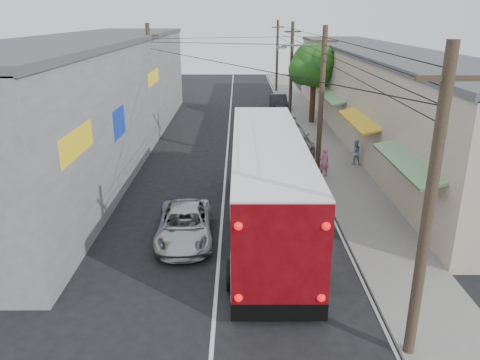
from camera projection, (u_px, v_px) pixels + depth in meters
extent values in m
plane|color=black|center=(215.00, 310.00, 14.22)|extent=(120.00, 120.00, 0.00)
cube|color=slate|center=(320.00, 141.00, 33.09)|extent=(3.00, 80.00, 0.12)
cube|color=#B19F8C|center=(379.00, 95.00, 34.01)|extent=(6.00, 40.00, 6.00)
cube|color=#4C4C51|center=(383.00, 51.00, 32.98)|extent=(6.20, 40.00, 0.30)
cube|color=#1A6D18|center=(410.00, 161.00, 18.95)|extent=(1.39, 6.00, 0.46)
cube|color=orange|center=(361.00, 119.00, 26.49)|extent=(1.39, 6.00, 0.46)
cube|color=#1A6D18|center=(334.00, 96.00, 34.03)|extent=(1.39, 6.00, 0.46)
cube|color=orange|center=(316.00, 81.00, 41.58)|extent=(1.39, 6.00, 0.46)
cube|color=#1A6D18|center=(304.00, 71.00, 49.12)|extent=(1.39, 6.00, 0.46)
cube|color=gray|center=(95.00, 97.00, 30.00)|extent=(7.00, 36.00, 7.00)
cube|color=#4C4C51|center=(89.00, 39.00, 28.80)|extent=(7.20, 36.00, 0.30)
cube|color=yellow|center=(76.00, 143.00, 16.58)|extent=(0.12, 3.50, 1.00)
cube|color=#1433A5|center=(118.00, 123.00, 22.43)|extent=(0.12, 2.20, 1.40)
cube|color=yellow|center=(153.00, 77.00, 31.56)|extent=(0.12, 4.00, 0.90)
cylinder|color=#473828|center=(428.00, 216.00, 11.03)|extent=(0.28, 0.28, 8.00)
cube|color=#473828|center=(448.00, 78.00, 9.96)|extent=(1.40, 0.12, 0.12)
cylinder|color=#473828|center=(321.00, 103.00, 25.17)|extent=(0.28, 0.28, 8.00)
cube|color=#473828|center=(325.00, 41.00, 24.10)|extent=(1.40, 0.12, 0.12)
cylinder|color=#473828|center=(291.00, 71.00, 39.31)|extent=(0.28, 0.28, 8.00)
cube|color=#473828|center=(293.00, 32.00, 38.25)|extent=(1.40, 0.12, 0.12)
cylinder|color=#473828|center=(277.00, 57.00, 53.46)|extent=(0.28, 0.28, 8.00)
cube|color=#473828|center=(278.00, 27.00, 52.39)|extent=(1.40, 0.12, 0.12)
cylinder|color=#473828|center=(151.00, 85.00, 31.73)|extent=(0.28, 0.28, 8.00)
cube|color=#473828|center=(148.00, 36.00, 30.66)|extent=(1.40, 0.12, 0.12)
cylinder|color=#59595E|center=(303.00, 45.00, 24.17)|extent=(2.20, 0.10, 0.10)
cube|color=#59595E|center=(282.00, 47.00, 24.20)|extent=(0.50, 0.18, 0.12)
cylinder|color=#3F2B19|center=(313.00, 99.00, 38.10)|extent=(0.44, 0.44, 4.00)
sphere|color=#154B14|center=(314.00, 64.00, 37.17)|extent=(3.60, 3.60, 3.60)
sphere|color=#154B14|center=(325.00, 71.00, 37.94)|extent=(2.60, 2.60, 2.60)
sphere|color=#154B14|center=(303.00, 70.00, 36.92)|extent=(2.40, 2.40, 2.40)
sphere|color=#154B14|center=(322.00, 60.00, 36.09)|extent=(2.20, 2.20, 2.20)
sphere|color=#154B14|center=(309.00, 60.00, 37.95)|extent=(2.00, 2.00, 2.00)
cube|color=white|center=(267.00, 200.00, 19.31)|extent=(2.82, 13.28, 2.10)
cube|color=black|center=(267.00, 160.00, 19.32)|extent=(2.83, 11.07, 1.11)
cube|color=white|center=(268.00, 145.00, 18.54)|extent=(2.82, 13.28, 0.55)
cube|color=maroon|center=(281.00, 259.00, 12.72)|extent=(2.74, 0.10, 3.21)
cube|color=black|center=(279.00, 312.00, 13.29)|extent=(2.77, 0.12, 0.55)
sphere|color=red|center=(238.00, 298.00, 13.10)|extent=(0.24, 0.24, 0.24)
sphere|color=red|center=(321.00, 298.00, 13.10)|extent=(0.24, 0.24, 0.24)
sphere|color=red|center=(238.00, 226.00, 12.36)|extent=(0.24, 0.24, 0.24)
sphere|color=red|center=(326.00, 226.00, 12.36)|extent=(0.24, 0.24, 0.24)
cylinder|color=black|center=(232.00, 273.00, 15.17)|extent=(0.34, 1.11, 1.11)
cylinder|color=black|center=(317.00, 273.00, 15.17)|extent=(0.34, 1.11, 1.11)
cylinder|color=black|center=(235.00, 188.00, 22.68)|extent=(0.34, 1.11, 1.11)
cylinder|color=black|center=(291.00, 188.00, 22.68)|extent=(0.34, 1.11, 1.11)
cylinder|color=black|center=(235.00, 177.00, 24.24)|extent=(0.34, 1.11, 1.11)
cylinder|color=black|center=(288.00, 177.00, 24.24)|extent=(0.34, 1.11, 1.11)
imported|color=#BBBBC2|center=(185.00, 225.00, 18.47)|extent=(2.40, 4.75, 1.29)
imported|color=#93939A|center=(290.00, 137.00, 30.94)|extent=(2.91, 5.92, 1.66)
imported|color=#2A292F|center=(282.00, 132.00, 32.89)|extent=(2.15, 4.46, 1.47)
imported|color=black|center=(279.00, 102.00, 44.55)|extent=(1.58, 4.13, 1.34)
imported|color=#C76992|center=(324.00, 162.00, 25.43)|extent=(0.68, 0.56, 1.62)
imported|color=#8CADCB|center=(355.00, 152.00, 27.47)|extent=(0.81, 0.68, 1.47)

